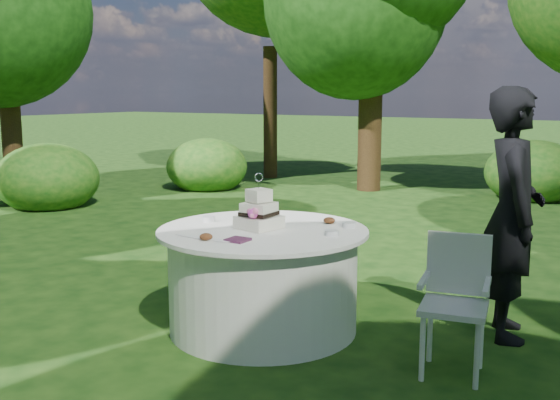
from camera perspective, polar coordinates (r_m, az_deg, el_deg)
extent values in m
plane|color=black|center=(5.05, -1.48, -11.11)|extent=(80.00, 80.00, 0.00)
cube|color=#4C203E|center=(4.45, -3.70, -3.48)|extent=(0.14, 0.14, 0.02)
ellipsoid|color=silver|center=(4.54, -6.80, -3.31)|extent=(0.48, 0.07, 0.01)
imported|color=black|center=(4.96, 19.56, -1.18)|extent=(0.64, 0.77, 1.81)
cylinder|color=white|center=(4.94, -1.49, -7.08)|extent=(1.40, 1.40, 0.74)
cylinder|color=silver|center=(4.84, -1.51, -2.71)|extent=(1.56, 1.56, 0.03)
cube|color=silver|center=(4.84, -1.84, -1.93)|extent=(0.33, 0.33, 0.09)
cube|color=silver|center=(4.82, -1.85, -0.76)|extent=(0.21, 0.21, 0.09)
cube|color=white|center=(4.80, -1.85, 0.41)|extent=(0.19, 0.19, 0.09)
cube|color=black|center=(4.83, -1.84, -1.17)|extent=(0.22, 0.22, 0.03)
sphere|color=#E142B6|center=(4.71, -2.38, -1.20)|extent=(0.07, 0.07, 0.07)
cylinder|color=silver|center=(4.79, -1.86, 1.30)|extent=(0.01, 0.01, 0.05)
torus|color=silver|center=(4.78, -1.86, 2.01)|extent=(0.07, 0.02, 0.07)
cube|color=silver|center=(4.27, 14.90, -9.06)|extent=(0.47, 0.47, 0.04)
cube|color=silver|center=(4.38, 15.29, -5.35)|extent=(0.40, 0.11, 0.40)
cylinder|color=white|center=(4.22, 12.29, -12.52)|extent=(0.03, 0.03, 0.42)
cylinder|color=silver|center=(4.19, 16.77, -12.88)|extent=(0.03, 0.03, 0.42)
cylinder|color=white|center=(4.52, 12.93, -11.04)|extent=(0.03, 0.03, 0.42)
cylinder|color=white|center=(4.49, 17.10, -11.36)|extent=(0.03, 0.03, 0.42)
cube|color=silver|center=(4.25, 12.43, -6.81)|extent=(0.10, 0.36, 0.03)
cube|color=white|center=(4.21, 17.58, -7.17)|extent=(0.10, 0.36, 0.03)
cylinder|color=silver|center=(4.91, 6.01, -2.17)|extent=(0.10, 0.10, 0.04)
cylinder|color=silver|center=(4.62, 4.52, -2.87)|extent=(0.10, 0.10, 0.04)
cylinder|color=silver|center=(5.14, -6.23, -1.66)|extent=(0.10, 0.10, 0.04)
cylinder|color=silver|center=(5.34, -1.40, -1.18)|extent=(0.10, 0.10, 0.04)
ellipsoid|color=#562D16|center=(4.49, -6.46, -3.20)|extent=(0.09, 0.09, 0.05)
ellipsoid|color=#562D16|center=(5.04, 4.31, -1.78)|extent=(0.09, 0.09, 0.05)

